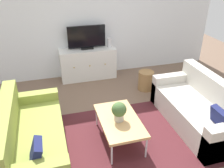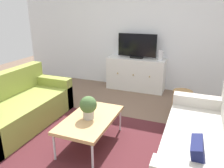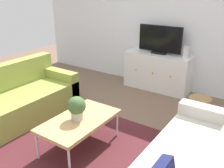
{
  "view_description": "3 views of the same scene",
  "coord_description": "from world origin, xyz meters",
  "views": [
    {
      "loc": [
        -1.01,
        -3.04,
        2.64
      ],
      "look_at": [
        0.0,
        0.5,
        0.7
      ],
      "focal_mm": 38.54,
      "sensor_mm": 36.0,
      "label": 1
    },
    {
      "loc": [
        1.19,
        -2.53,
        1.81
      ],
      "look_at": [
        0.0,
        0.5,
        0.7
      ],
      "focal_mm": 35.53,
      "sensor_mm": 36.0,
      "label": 2
    },
    {
      "loc": [
        1.84,
        -2.2,
        1.98
      ],
      "look_at": [
        0.0,
        0.5,
        0.7
      ],
      "focal_mm": 40.04,
      "sensor_mm": 36.0,
      "label": 3
    }
  ],
  "objects": [
    {
      "name": "wall_back",
      "position": [
        0.0,
        2.55,
        1.35
      ],
      "size": [
        6.4,
        0.12,
        2.7
      ],
      "primitive_type": "cube",
      "color": "white",
      "rests_on": "ground_plane"
    },
    {
      "name": "wicker_basket",
      "position": [
        1.02,
        1.33,
        0.21
      ],
      "size": [
        0.34,
        0.34,
        0.43
      ],
      "primitive_type": "cylinder",
      "color": "#9E7547",
      "rests_on": "ground_plane"
    },
    {
      "name": "flat_screen_tv",
      "position": [
        -0.1,
        2.29,
        1.01
      ],
      "size": [
        0.87,
        0.16,
        0.55
      ],
      "color": "black",
      "rests_on": "tv_console"
    },
    {
      "name": "coffee_table",
      "position": [
        -0.06,
        -0.14,
        0.38
      ],
      "size": [
        0.6,
        1.04,
        0.41
      ],
      "color": "tan",
      "rests_on": "ground_plane"
    },
    {
      "name": "glass_vase",
      "position": [
        0.44,
        2.27,
        0.85
      ],
      "size": [
        0.11,
        0.11,
        0.22
      ],
      "primitive_type": "cylinder",
      "color": "silver",
      "rests_on": "tv_console"
    },
    {
      "name": "ground_plane",
      "position": [
        0.0,
        0.0,
        0.0
      ],
      "size": [
        10.0,
        10.0,
        0.0
      ],
      "primitive_type": "plane",
      "color": "brown"
    },
    {
      "name": "potted_plant",
      "position": [
        -0.08,
        -0.16,
        0.59
      ],
      "size": [
        0.23,
        0.23,
        0.31
      ],
      "color": "#B7B2A8",
      "rests_on": "coffee_table"
    },
    {
      "name": "area_rug",
      "position": [
        0.0,
        -0.15,
        0.01
      ],
      "size": [
        2.5,
        1.9,
        0.01
      ],
      "primitive_type": "cube",
      "color": "#4C1E23",
      "rests_on": "ground_plane"
    },
    {
      "name": "couch_left_side",
      "position": [
        -1.44,
        -0.1,
        0.28
      ],
      "size": [
        0.85,
        1.86,
        0.84
      ],
      "color": "olive",
      "rests_on": "ground_plane"
    },
    {
      "name": "tv_console",
      "position": [
        -0.1,
        2.27,
        0.37
      ],
      "size": [
        1.31,
        0.47,
        0.74
      ],
      "color": "white",
      "rests_on": "ground_plane"
    }
  ]
}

